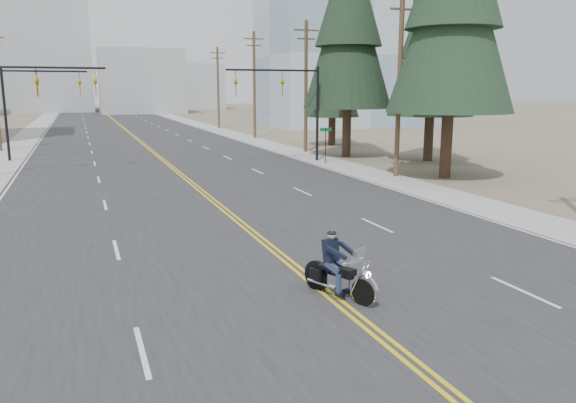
# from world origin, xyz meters

# --- Properties ---
(road) EXTENTS (20.00, 200.00, 0.01)m
(road) POSITION_xyz_m (0.00, 70.00, 0.01)
(road) COLOR #303033
(road) RESTS_ON ground
(sidewalk_left) EXTENTS (3.00, 200.00, 0.01)m
(sidewalk_left) POSITION_xyz_m (-11.50, 70.00, 0.01)
(sidewalk_left) COLOR #A5A5A0
(sidewalk_left) RESTS_ON ground
(sidewalk_right) EXTENTS (3.00, 200.00, 0.01)m
(sidewalk_right) POSITION_xyz_m (11.50, 70.00, 0.01)
(sidewalk_right) COLOR #A5A5A0
(sidewalk_right) RESTS_ON ground
(traffic_mast_left) EXTENTS (7.10, 0.26, 7.00)m
(traffic_mast_left) POSITION_xyz_m (-8.98, 32.00, 4.94)
(traffic_mast_left) COLOR black
(traffic_mast_left) RESTS_ON ground
(traffic_mast_right) EXTENTS (7.10, 0.26, 7.00)m
(traffic_mast_right) POSITION_xyz_m (8.98, 32.00, 4.94)
(traffic_mast_right) COLOR black
(traffic_mast_right) RESTS_ON ground
(traffic_mast_far) EXTENTS (6.10, 0.26, 7.00)m
(traffic_mast_far) POSITION_xyz_m (-9.31, 40.00, 4.87)
(traffic_mast_far) COLOR black
(traffic_mast_far) RESTS_ON ground
(street_sign) EXTENTS (0.90, 0.06, 2.62)m
(street_sign) POSITION_xyz_m (10.80, 30.00, 1.80)
(street_sign) COLOR black
(street_sign) RESTS_ON ground
(utility_pole_b) EXTENTS (2.20, 0.30, 11.50)m
(utility_pole_b) POSITION_xyz_m (12.50, 23.00, 5.98)
(utility_pole_b) COLOR brown
(utility_pole_b) RESTS_ON ground
(utility_pole_c) EXTENTS (2.20, 0.30, 11.00)m
(utility_pole_c) POSITION_xyz_m (12.50, 38.00, 5.73)
(utility_pole_c) COLOR brown
(utility_pole_c) RESTS_ON ground
(utility_pole_d) EXTENTS (2.20, 0.30, 11.50)m
(utility_pole_d) POSITION_xyz_m (12.50, 53.00, 5.98)
(utility_pole_d) COLOR brown
(utility_pole_d) RESTS_ON ground
(utility_pole_e) EXTENTS (2.20, 0.30, 11.00)m
(utility_pole_e) POSITION_xyz_m (12.50, 70.00, 5.73)
(utility_pole_e) COLOR brown
(utility_pole_e) RESTS_ON ground
(glass_building) EXTENTS (24.00, 16.00, 20.00)m
(glass_building) POSITION_xyz_m (32.00, 70.00, 10.00)
(glass_building) COLOR #9EB5CC
(glass_building) RESTS_ON ground
(haze_bldg_b) EXTENTS (18.00, 14.00, 14.00)m
(haze_bldg_b) POSITION_xyz_m (8.00, 125.00, 7.00)
(haze_bldg_b) COLOR #ADB2B7
(haze_bldg_b) RESTS_ON ground
(haze_bldg_c) EXTENTS (16.00, 12.00, 18.00)m
(haze_bldg_c) POSITION_xyz_m (40.00, 110.00, 9.00)
(haze_bldg_c) COLOR #B7BCC6
(haze_bldg_c) RESTS_ON ground
(haze_bldg_d) EXTENTS (20.00, 15.00, 26.00)m
(haze_bldg_d) POSITION_xyz_m (-12.00, 140.00, 13.00)
(haze_bldg_d) COLOR #ADB2B7
(haze_bldg_d) RESTS_ON ground
(haze_bldg_e) EXTENTS (14.00, 14.00, 12.00)m
(haze_bldg_e) POSITION_xyz_m (25.00, 150.00, 6.00)
(haze_bldg_e) COLOR #B7BCC6
(haze_bldg_e) RESTS_ON ground
(motorcyclist) EXTENTS (1.80, 2.45, 1.76)m
(motorcyclist) POSITION_xyz_m (0.20, 5.42, 0.88)
(motorcyclist) COLOR black
(motorcyclist) RESTS_ON ground
(conifer_mid) EXTENTS (6.38, 6.38, 17.02)m
(conifer_mid) POSITION_xyz_m (18.88, 28.98, 9.77)
(conifer_mid) COLOR #382619
(conifer_mid) RESTS_ON ground
(conifer_tall) EXTENTS (6.98, 6.98, 19.40)m
(conifer_tall) POSITION_xyz_m (14.27, 33.62, 11.14)
(conifer_tall) COLOR #382619
(conifer_tall) RESTS_ON ground
(conifer_far) EXTENTS (5.14, 5.14, 13.78)m
(conifer_far) POSITION_xyz_m (17.12, 42.58, 7.90)
(conifer_far) COLOR #382619
(conifer_far) RESTS_ON ground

